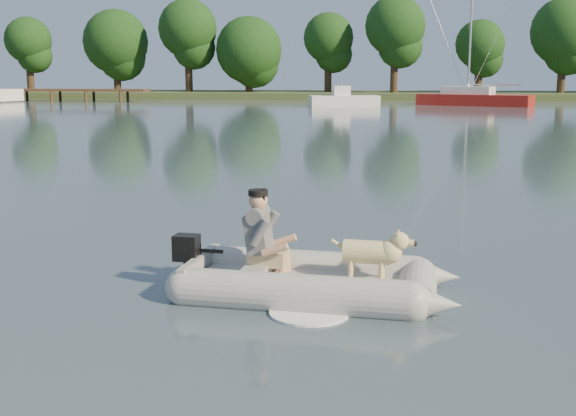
# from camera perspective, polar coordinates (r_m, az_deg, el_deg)

# --- Properties ---
(water) EXTENTS (160.00, 160.00, 0.00)m
(water) POSITION_cam_1_polar(r_m,az_deg,el_deg) (7.91, -4.48, -7.71)
(water) COLOR #4E606A
(water) RESTS_ON ground
(shore_bank) EXTENTS (160.00, 12.00, 0.70)m
(shore_bank) POSITION_cam_1_polar(r_m,az_deg,el_deg) (69.42, 5.19, 8.84)
(shore_bank) COLOR #47512D
(shore_bank) RESTS_ON water
(dock) EXTENTS (18.00, 2.00, 1.04)m
(dock) POSITION_cam_1_polar(r_m,az_deg,el_deg) (65.43, -18.69, 8.45)
(dock) COLOR #4C331E
(dock) RESTS_ON water
(treeline) EXTENTS (92.34, 7.35, 9.27)m
(treeline) POSITION_cam_1_polar(r_m,az_deg,el_deg) (68.76, 11.67, 12.85)
(treeline) COLOR #332316
(treeline) RESTS_ON shore_bank
(dinghy) EXTENTS (4.48, 3.22, 1.27)m
(dinghy) POSITION_cam_1_polar(r_m,az_deg,el_deg) (8.13, 2.06, -3.25)
(dinghy) COLOR gray
(dinghy) RESTS_ON water
(man) EXTENTS (0.71, 0.63, 0.98)m
(man) POSITION_cam_1_polar(r_m,az_deg,el_deg) (8.27, -2.22, -1.78)
(man) COLOR #5C5D61
(man) RESTS_ON dinghy
(dog) EXTENTS (0.88, 0.39, 0.57)m
(dog) POSITION_cam_1_polar(r_m,az_deg,el_deg) (8.11, 6.23, -3.80)
(dog) COLOR tan
(dog) RESTS_ON dinghy
(outboard_motor) EXTENTS (0.40, 0.30, 0.72)m
(outboard_motor) POSITION_cam_1_polar(r_m,az_deg,el_deg) (8.58, -7.99, -4.34)
(outboard_motor) COLOR black
(outboard_motor) RESTS_ON dinghy
(motorboat) EXTENTS (5.45, 3.06, 2.17)m
(motorboat) POSITION_cam_1_polar(r_m,az_deg,el_deg) (52.80, 4.46, 9.07)
(motorboat) COLOR white
(motorboat) RESTS_ON water
(sailboat) EXTENTS (8.56, 5.58, 11.36)m
(sailboat) POSITION_cam_1_polar(r_m,az_deg,el_deg) (55.96, 14.43, 8.36)
(sailboat) COLOR #9D1911
(sailboat) RESTS_ON water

